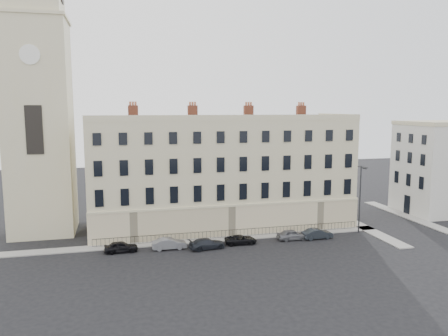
{
  "coord_description": "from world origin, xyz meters",
  "views": [
    {
      "loc": [
        -20.21,
        -47.5,
        16.69
      ],
      "look_at": [
        -6.06,
        10.0,
        8.49
      ],
      "focal_mm": 35.0,
      "sensor_mm": 36.0,
      "label": 1
    }
  ],
  "objects_px": {
    "car_a": "(121,247)",
    "car_f": "(317,234)",
    "car_b": "(169,244)",
    "car_d": "(241,240)",
    "streetlamp": "(360,196)",
    "car_c": "(207,244)",
    "car_e": "(292,235)"
  },
  "relations": [
    {
      "from": "car_a",
      "to": "car_f",
      "type": "bearing_deg",
      "value": -93.38
    },
    {
      "from": "car_b",
      "to": "car_d",
      "type": "xyz_separation_m",
      "value": [
        8.82,
        -0.12,
        -0.12
      ]
    },
    {
      "from": "car_b",
      "to": "car_f",
      "type": "distance_m",
      "value": 18.93
    },
    {
      "from": "streetlamp",
      "to": "car_b",
      "type": "bearing_deg",
      "value": 164.51
    },
    {
      "from": "car_b",
      "to": "car_c",
      "type": "relative_size",
      "value": 0.93
    },
    {
      "from": "car_b",
      "to": "car_f",
      "type": "height_order",
      "value": "car_b"
    },
    {
      "from": "car_d",
      "to": "car_e",
      "type": "distance_m",
      "value": 6.84
    },
    {
      "from": "car_c",
      "to": "streetlamp",
      "type": "distance_m",
      "value": 21.66
    },
    {
      "from": "car_c",
      "to": "car_d",
      "type": "xyz_separation_m",
      "value": [
        4.43,
        0.84,
        -0.08
      ]
    },
    {
      "from": "car_a",
      "to": "streetlamp",
      "type": "distance_m",
      "value": 31.43
    },
    {
      "from": "car_b",
      "to": "streetlamp",
      "type": "distance_m",
      "value": 25.92
    },
    {
      "from": "car_a",
      "to": "car_d",
      "type": "xyz_separation_m",
      "value": [
        14.4,
        -0.32,
        -0.1
      ]
    },
    {
      "from": "car_a",
      "to": "car_b",
      "type": "bearing_deg",
      "value": -94.06
    },
    {
      "from": "car_c",
      "to": "car_b",
      "type": "bearing_deg",
      "value": 68.66
    },
    {
      "from": "car_e",
      "to": "car_b",
      "type": "bearing_deg",
      "value": 90.81
    },
    {
      "from": "car_a",
      "to": "car_c",
      "type": "relative_size",
      "value": 0.88
    },
    {
      "from": "car_e",
      "to": "streetlamp",
      "type": "height_order",
      "value": "streetlamp"
    },
    {
      "from": "car_b",
      "to": "car_e",
      "type": "relative_size",
      "value": 1.04
    },
    {
      "from": "car_a",
      "to": "car_b",
      "type": "distance_m",
      "value": 5.58
    },
    {
      "from": "car_e",
      "to": "car_d",
      "type": "bearing_deg",
      "value": 91.52
    },
    {
      "from": "car_a",
      "to": "streetlamp",
      "type": "relative_size",
      "value": 0.42
    },
    {
      "from": "car_a",
      "to": "car_f",
      "type": "height_order",
      "value": "car_f"
    },
    {
      "from": "car_c",
      "to": "car_f",
      "type": "distance_m",
      "value": 14.55
    },
    {
      "from": "car_d",
      "to": "streetlamp",
      "type": "xyz_separation_m",
      "value": [
        16.71,
        0.81,
        4.51
      ]
    },
    {
      "from": "streetlamp",
      "to": "car_a",
      "type": "bearing_deg",
      "value": 163.87
    },
    {
      "from": "car_e",
      "to": "car_f",
      "type": "bearing_deg",
      "value": -94.43
    },
    {
      "from": "car_c",
      "to": "streetlamp",
      "type": "relative_size",
      "value": 0.48
    },
    {
      "from": "car_b",
      "to": "car_a",
      "type": "bearing_deg",
      "value": 87.86
    },
    {
      "from": "car_a",
      "to": "car_f",
      "type": "relative_size",
      "value": 0.96
    },
    {
      "from": "car_c",
      "to": "car_d",
      "type": "bearing_deg",
      "value": -88.34
    },
    {
      "from": "car_d",
      "to": "streetlamp",
      "type": "height_order",
      "value": "streetlamp"
    },
    {
      "from": "car_b",
      "to": "car_e",
      "type": "distance_m",
      "value": 15.65
    }
  ]
}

